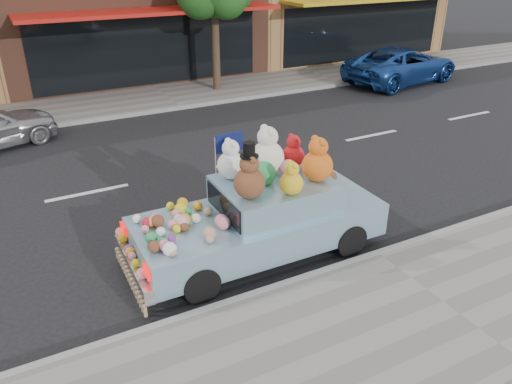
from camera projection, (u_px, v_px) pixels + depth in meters
ground at (248, 161)px, 12.73m from camera, size 120.00×120.00×0.00m
near_sidewalk at (442, 304)px, 7.55m from camera, size 60.00×3.00×0.12m
far_sidewalk at (166, 97)px, 17.86m from camera, size 60.00×3.00×0.12m
near_kerb at (377, 255)px, 8.74m from camera, size 60.00×0.12×0.13m
far_kerb at (181, 108)px, 16.67m from camera, size 60.00×0.12×0.13m
car_blue at (402, 65)px, 19.65m from camera, size 5.28×3.03×1.39m
art_car at (260, 212)px, 8.59m from camera, size 4.50×1.81×2.28m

